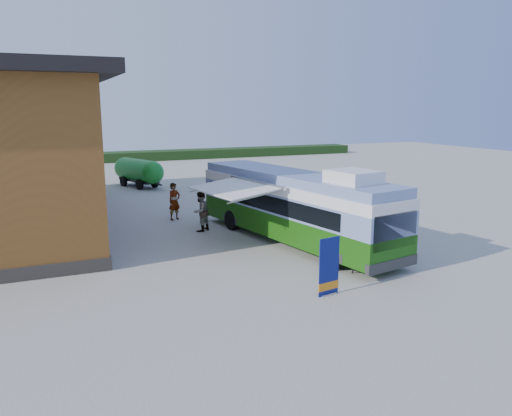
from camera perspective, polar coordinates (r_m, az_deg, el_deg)
name	(u,v)px	position (r m, az deg, el deg)	size (l,w,h in m)	color
ground	(271,250)	(20.88, 1.75, -4.88)	(100.00, 100.00, 0.00)	#BCB7AD
hedge	(195,154)	(58.76, -6.95, 6.16)	(40.00, 3.00, 1.00)	#264419
bus	(293,204)	(21.85, 4.31, 0.43)	(4.50, 11.86, 3.57)	#256410
awning	(237,186)	(20.95, -2.18, 2.48)	(3.10, 4.30, 0.50)	white
banner	(329,272)	(16.03, 8.32, -7.22)	(0.81, 0.28, 1.89)	navy
picnic_table	(365,251)	(19.00, 12.38, -4.86)	(1.66, 1.53, 0.83)	tan
person_a	(174,201)	(26.64, -9.31, 0.75)	(0.72, 0.47, 1.97)	#999999
person_b	(200,211)	(24.02, -6.36, -0.39)	(0.94, 0.73, 1.93)	#999999
slurry_tanker	(138,171)	(38.19, -13.29, 4.14)	(3.01, 5.33, 2.08)	#188724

